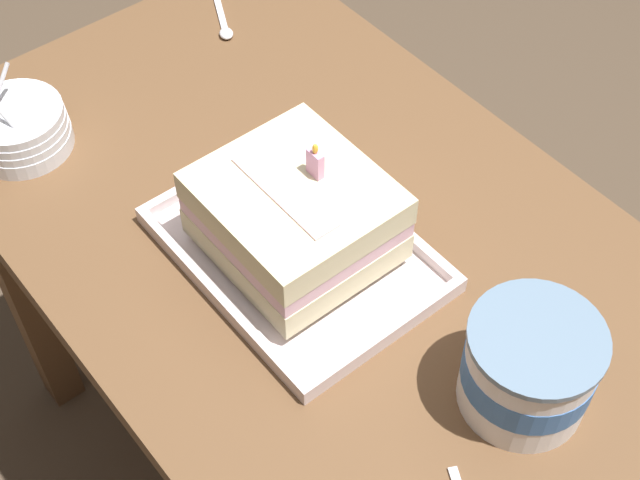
# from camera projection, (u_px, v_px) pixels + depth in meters

# --- Properties ---
(dining_table) EXTENTS (1.20, 0.66, 0.75)m
(dining_table) POSITION_uv_depth(u_px,v_px,m) (342.00, 311.00, 1.23)
(dining_table) COLOR brown
(dining_table) RESTS_ON ground_plane
(foil_tray) EXTENTS (0.34, 0.25, 0.02)m
(foil_tray) POSITION_uv_depth(u_px,v_px,m) (296.00, 252.00, 1.13)
(foil_tray) COLOR silver
(foil_tray) RESTS_ON dining_table
(birthday_cake) EXTENTS (0.21, 0.19, 0.15)m
(birthday_cake) POSITION_uv_depth(u_px,v_px,m) (295.00, 216.00, 1.08)
(birthday_cake) COLOR beige
(birthday_cake) RESTS_ON foil_tray
(bowl_stack) EXTENTS (0.14, 0.14, 0.12)m
(bowl_stack) POSITION_uv_depth(u_px,v_px,m) (19.00, 128.00, 1.24)
(bowl_stack) COLOR white
(bowl_stack) RESTS_ON dining_table
(ice_cream_tub) EXTENTS (0.14, 0.14, 0.12)m
(ice_cream_tub) POSITION_uv_depth(u_px,v_px,m) (529.00, 367.00, 0.97)
(ice_cream_tub) COLOR white
(ice_cream_tub) RESTS_ON dining_table
(serving_spoon_near_tray) EXTENTS (0.13, 0.08, 0.01)m
(serving_spoon_near_tray) POSITION_uv_depth(u_px,v_px,m) (224.00, 24.00, 1.42)
(serving_spoon_near_tray) COLOR silver
(serving_spoon_near_tray) RESTS_ON dining_table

